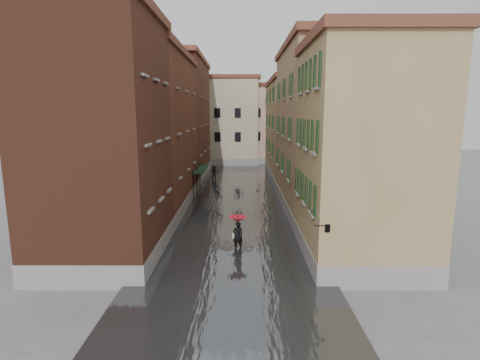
{
  "coord_description": "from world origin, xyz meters",
  "views": [
    {
      "loc": [
        0.48,
        -22.13,
        8.12
      ],
      "look_at": [
        0.4,
        6.02,
        3.0
      ],
      "focal_mm": 28.0,
      "sensor_mm": 36.0,
      "label": 1
    }
  ],
  "objects": [
    {
      "name": "building_left_mid",
      "position": [
        -7.0,
        9.0,
        6.25
      ],
      "size": [
        6.0,
        14.0,
        12.5
      ],
      "primitive_type": "cube",
      "color": "brown",
      "rests_on": "ground"
    },
    {
      "name": "awning_far",
      "position": [
        -3.49,
        16.08,
        2.46
      ],
      "size": [
        1.09,
        2.91,
        2.8
      ],
      "color": "#16331F",
      "rests_on": "ground"
    },
    {
      "name": "building_end_cream",
      "position": [
        -3.0,
        38.0,
        6.5
      ],
      "size": [
        12.0,
        9.0,
        13.0
      ],
      "primitive_type": "cube",
      "color": "beige",
      "rests_on": "ground"
    },
    {
      "name": "awning_near",
      "position": [
        -3.49,
        13.24,
        2.47
      ],
      "size": [
        1.09,
        3.07,
        2.8
      ],
      "color": "#16331F",
      "rests_on": "ground"
    },
    {
      "name": "building_left_far",
      "position": [
        -7.0,
        24.0,
        7.0
      ],
      "size": [
        6.0,
        16.0,
        14.0
      ],
      "primitive_type": "cube",
      "color": "brown",
      "rests_on": "ground"
    },
    {
      "name": "building_left_near",
      "position": [
        -7.0,
        -2.0,
        6.5
      ],
      "size": [
        6.0,
        8.0,
        13.0
      ],
      "primitive_type": "cube",
      "color": "brown",
      "rests_on": "ground"
    },
    {
      "name": "floodwater",
      "position": [
        0.0,
        13.0,
        0.1
      ],
      "size": [
        10.0,
        60.0,
        0.2
      ],
      "primitive_type": "cube",
      "color": "#3C3F43",
      "rests_on": "ground"
    },
    {
      "name": "pedestrian_far",
      "position": [
        -2.71,
        22.11,
        0.92
      ],
      "size": [
        0.91,
        0.72,
        1.83
      ],
      "primitive_type": "imported",
      "rotation": [
        0.0,
        0.0,
        -0.02
      ],
      "color": "black",
      "rests_on": "ground"
    },
    {
      "name": "pedestrian_main",
      "position": [
        0.28,
        -0.91,
        1.29
      ],
      "size": [
        1.06,
        1.06,
        2.06
      ],
      "color": "black",
      "rests_on": "ground"
    },
    {
      "name": "building_end_pink",
      "position": [
        6.0,
        40.0,
        6.0
      ],
      "size": [
        10.0,
        9.0,
        12.0
      ],
      "primitive_type": "cube",
      "color": "#D39E94",
      "rests_on": "ground"
    },
    {
      "name": "window_planters",
      "position": [
        4.12,
        -0.69,
        3.51
      ],
      "size": [
        0.59,
        8.52,
        0.84
      ],
      "color": "brown",
      "rests_on": "ground"
    },
    {
      "name": "wall_lantern",
      "position": [
        4.33,
        -6.0,
        3.01
      ],
      "size": [
        0.71,
        0.22,
        0.35
      ],
      "color": "black",
      "rests_on": "ground"
    },
    {
      "name": "building_right_near",
      "position": [
        7.0,
        -2.0,
        5.75
      ],
      "size": [
        6.0,
        8.0,
        11.5
      ],
      "primitive_type": "cube",
      "color": "olive",
      "rests_on": "ground"
    },
    {
      "name": "building_right_far",
      "position": [
        7.0,
        24.0,
        5.75
      ],
      "size": [
        6.0,
        16.0,
        11.5
      ],
      "primitive_type": "cube",
      "color": "olive",
      "rests_on": "ground"
    },
    {
      "name": "ground",
      "position": [
        0.0,
        0.0,
        0.0
      ],
      "size": [
        120.0,
        120.0,
        0.0
      ],
      "primitive_type": "plane",
      "color": "slate",
      "rests_on": "ground"
    },
    {
      "name": "building_right_mid",
      "position": [
        7.0,
        9.0,
        6.5
      ],
      "size": [
        6.0,
        14.0,
        13.0
      ],
      "primitive_type": "cube",
      "color": "#95805A",
      "rests_on": "ground"
    }
  ]
}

